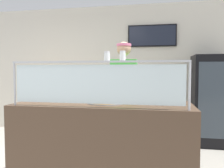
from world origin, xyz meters
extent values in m
plane|color=gray|center=(1.03, 1.00, 0.00)|extent=(12.00, 12.00, 0.00)
cube|color=silver|center=(1.03, 2.60, 1.35)|extent=(6.46, 0.08, 2.70)
cube|color=black|center=(1.55, 2.54, 2.05)|extent=(0.97, 0.04, 0.44)
cube|color=#1E2333|center=(1.55, 2.52, 2.05)|extent=(0.92, 0.01, 0.39)
cube|color=#4C3828|center=(1.03, 0.40, 0.47)|extent=(2.06, 0.79, 0.95)
cylinder|color=#B2B5BC|center=(0.10, 0.06, 1.19)|extent=(0.02, 0.02, 0.48)
cylinder|color=#B2B5BC|center=(1.96, 0.06, 1.19)|extent=(0.02, 0.02, 0.48)
cube|color=silver|center=(1.03, 0.06, 1.19)|extent=(1.80, 0.01, 0.40)
cube|color=#B2B5BC|center=(1.03, 0.06, 1.42)|extent=(1.86, 0.06, 0.02)
cylinder|color=#9EA0A8|center=(1.07, 0.41, 0.96)|extent=(0.46, 0.46, 0.01)
cylinder|color=tan|center=(1.07, 0.41, 0.97)|extent=(0.44, 0.44, 0.02)
cylinder|color=gold|center=(1.07, 0.41, 0.98)|extent=(0.38, 0.38, 0.01)
cube|color=#ADAFB7|center=(1.11, 0.39, 0.99)|extent=(0.10, 0.29, 0.01)
cylinder|color=white|center=(1.15, 0.06, 1.47)|extent=(0.06, 0.06, 0.08)
cylinder|color=white|center=(1.15, 0.06, 1.46)|extent=(0.05, 0.05, 0.05)
cylinder|color=silver|center=(1.15, 0.06, 1.52)|extent=(0.06, 0.06, 0.02)
cylinder|color=white|center=(1.31, 0.06, 1.47)|extent=(0.06, 0.06, 0.08)
cylinder|color=red|center=(1.31, 0.06, 1.46)|extent=(0.05, 0.05, 0.05)
cylinder|color=silver|center=(1.31, 0.06, 1.52)|extent=(0.06, 0.06, 0.02)
cylinder|color=#23232D|center=(1.06, 1.14, 0.47)|extent=(0.13, 0.13, 0.95)
cylinder|color=#23232D|center=(1.28, 1.14, 0.47)|extent=(0.13, 0.13, 0.95)
cube|color=#4CD14C|center=(1.17, 1.14, 1.23)|extent=(0.38, 0.21, 0.55)
sphere|color=tan|center=(1.17, 1.14, 1.66)|extent=(0.21, 0.21, 0.21)
cylinder|color=pink|center=(1.17, 1.14, 1.71)|extent=(0.21, 0.21, 0.04)
cylinder|color=tan|center=(1.35, 0.92, 1.13)|extent=(0.08, 0.34, 0.08)
cube|color=black|center=(2.63, 2.16, 0.81)|extent=(0.67, 0.63, 1.61)
cube|color=#38424C|center=(2.63, 1.84, 0.84)|extent=(0.57, 0.02, 1.29)
cylinder|color=red|center=(2.46, 1.95, 0.89)|extent=(0.06, 0.06, 0.20)
cylinder|color=blue|center=(2.63, 1.95, 0.89)|extent=(0.06, 0.06, 0.20)
cube|color=#B7BABF|center=(-0.58, 2.11, 0.43)|extent=(0.70, 0.55, 0.86)
cube|color=tan|center=(-0.56, 2.11, 0.88)|extent=(0.45, 0.45, 0.04)
cube|color=tan|center=(-0.59, 2.11, 0.93)|extent=(0.45, 0.45, 0.04)
cube|color=tan|center=(-0.58, 2.11, 0.97)|extent=(0.46, 0.46, 0.04)
cube|color=tan|center=(-0.59, 2.11, 1.02)|extent=(0.46, 0.46, 0.04)
cube|color=tan|center=(-0.56, 2.11, 1.06)|extent=(0.46, 0.46, 0.04)
cube|color=tan|center=(-0.59, 2.11, 1.11)|extent=(0.44, 0.44, 0.04)
cube|color=tan|center=(-0.59, 2.11, 1.15)|extent=(0.45, 0.45, 0.04)
camera|label=1|loc=(1.65, -2.23, 1.33)|focal=36.76mm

